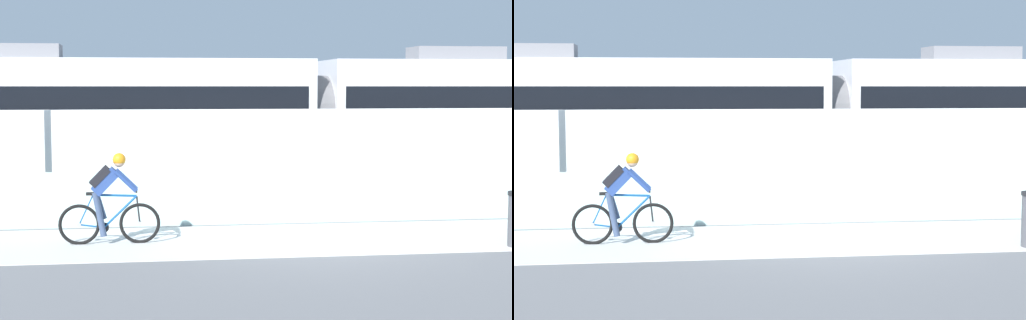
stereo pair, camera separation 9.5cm
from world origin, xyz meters
The scene contains 8 objects.
ground_plane centered at (0.00, 0.00, 0.00)m, with size 200.00×200.00×0.00m, color slate.
bike_path_deck centered at (0.00, 0.00, 0.01)m, with size 32.00×3.20×0.01m, color silver.
glass_parapet centered at (0.00, 1.85, 0.55)m, with size 32.00×0.05×1.10m, color silver.
concrete_barrier_wall centered at (0.00, 3.65, 1.13)m, with size 32.00×0.36×2.26m, color white.
tram_rail_near centered at (0.00, 6.13, 0.00)m, with size 32.00×0.08×0.01m, color #595654.
tram_rail_far centered at (0.00, 7.57, 0.00)m, with size 32.00×0.08×0.01m, color #595654.
tram centered at (1.42, 6.85, 1.89)m, with size 22.56×2.54×3.81m.
cyclist_on_bike centered at (-3.74, 0.00, 0.80)m, with size 1.77×0.58×1.61m.
Camera 1 is at (-3.24, -14.94, 2.77)m, focal length 59.55 mm.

